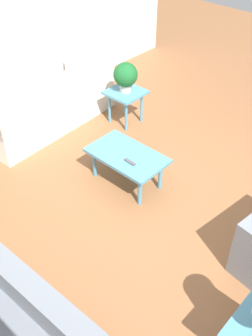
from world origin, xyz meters
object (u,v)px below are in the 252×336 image
Objects in this scene: coffee_table at (127,158)px; potted_plant at (125,76)px; side_table_plant at (126,96)px; sofa at (48,107)px.

coffee_table is 1.47m from potted_plant.
side_table_plant reaches higher than coffee_table.
potted_plant is (-0.82, -0.84, 0.49)m from sofa.
potted_plant is at bearing -46.66° from coffee_table.
sofa is 4.17× the size of side_table_plant.
coffee_table is at bearing 81.10° from sofa.
sofa is 4.92× the size of potted_plant.
sofa is 1.80m from coffee_table.
coffee_table is 2.17× the size of potted_plant.
potted_plant reaches higher than sofa.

